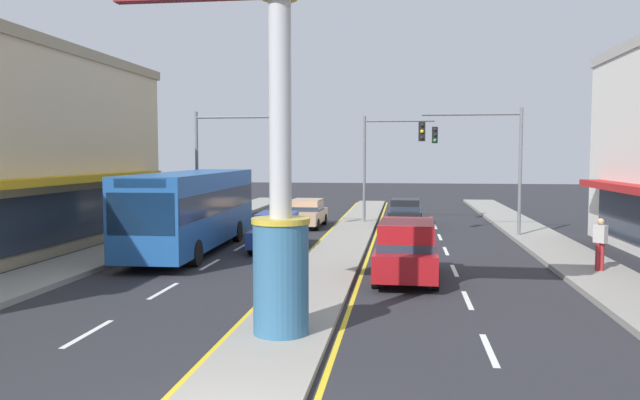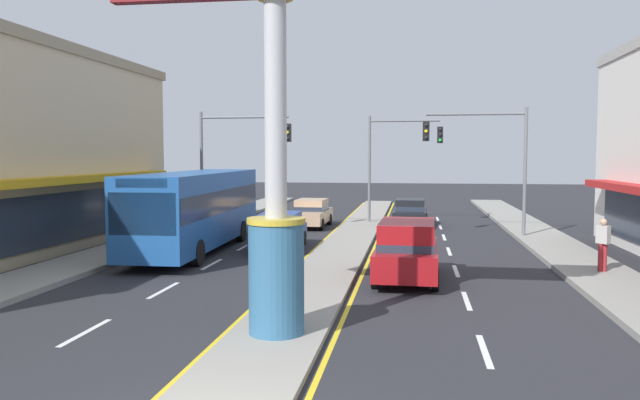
% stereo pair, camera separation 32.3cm
% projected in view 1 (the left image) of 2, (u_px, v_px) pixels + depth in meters
% --- Properties ---
extents(median_strip, '(2.11, 52.00, 0.14)m').
position_uv_depth(median_strip, '(341.00, 247.00, 26.31)').
color(median_strip, gray).
rests_on(median_strip, ground).
extents(sidewalk_left, '(2.48, 60.00, 0.18)m').
position_uv_depth(sidewalk_left, '(121.00, 250.00, 25.52)').
color(sidewalk_left, gray).
rests_on(sidewalk_left, ground).
extents(sidewalk_right, '(2.48, 60.00, 0.18)m').
position_uv_depth(sidewalk_right, '(573.00, 259.00, 23.15)').
color(sidewalk_right, gray).
rests_on(sidewalk_right, ground).
extents(lane_markings, '(8.85, 52.00, 0.01)m').
position_uv_depth(lane_markings, '(338.00, 254.00, 24.98)').
color(lane_markings, silver).
rests_on(lane_markings, ground).
extents(district_sign, '(7.80, 1.25, 8.89)m').
position_uv_depth(district_sign, '(280.00, 114.00, 13.06)').
color(district_sign, '#33668C').
rests_on(district_sign, median_strip).
extents(traffic_light_left_side, '(4.86, 0.46, 6.20)m').
position_uv_depth(traffic_light_left_side, '(229.00, 150.00, 31.87)').
color(traffic_light_left_side, slate).
rests_on(traffic_light_left_side, ground).
extents(traffic_light_right_side, '(4.86, 0.46, 6.20)m').
position_uv_depth(traffic_light_right_side, '(482.00, 149.00, 29.48)').
color(traffic_light_right_side, slate).
rests_on(traffic_light_right_side, ground).
extents(traffic_light_median_far, '(4.20, 0.46, 6.20)m').
position_uv_depth(traffic_light_median_far, '(391.00, 151.00, 35.35)').
color(traffic_light_median_far, slate).
rests_on(traffic_light_median_far, ground).
extents(sedan_near_right_lane, '(1.93, 4.35, 1.53)m').
position_uv_depth(sedan_near_right_lane, '(405.00, 212.00, 34.73)').
color(sedan_near_right_lane, black).
rests_on(sedan_near_right_lane, ground).
extents(bus_far_right_lane, '(2.88, 11.27, 3.26)m').
position_uv_depth(bus_far_right_lane, '(193.00, 206.00, 25.59)').
color(bus_far_right_lane, '#1E5199').
rests_on(bus_far_right_lane, ground).
extents(sedan_near_left_lane, '(1.95, 4.36, 1.53)m').
position_uv_depth(sedan_near_left_lane, '(277.00, 230.00, 26.27)').
color(sedan_near_left_lane, navy).
rests_on(sedan_near_left_lane, ground).
extents(sedan_mid_left_lane, '(1.92, 4.34, 1.53)m').
position_uv_depth(sedan_mid_left_lane, '(307.00, 213.00, 34.27)').
color(sedan_mid_left_lane, tan).
rests_on(sedan_mid_left_lane, ground).
extents(suv_far_left_oncoming, '(2.06, 4.65, 1.90)m').
position_uv_depth(suv_far_left_oncoming, '(407.00, 250.00, 19.66)').
color(suv_far_left_oncoming, maroon).
rests_on(suv_far_left_oncoming, ground).
extents(pedestrian_near_kerb, '(0.43, 0.45, 1.73)m').
position_uv_depth(pedestrian_near_kerb, '(600.00, 241.00, 20.36)').
color(pedestrian_near_kerb, maroon).
rests_on(pedestrian_near_kerb, sidewalk_right).
extents(pedestrian_far_side, '(0.45, 0.34, 1.63)m').
position_uv_depth(pedestrian_far_side, '(130.00, 226.00, 25.27)').
color(pedestrian_far_side, maroon).
rests_on(pedestrian_far_side, sidewalk_left).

